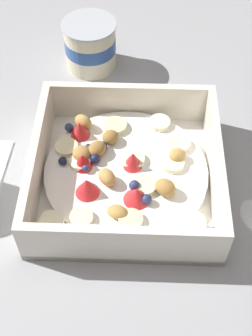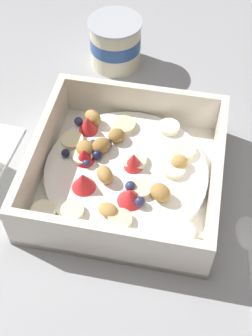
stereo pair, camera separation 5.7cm
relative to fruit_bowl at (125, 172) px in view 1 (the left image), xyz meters
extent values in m
plane|color=#9E9EA3|center=(-0.02, -0.02, -0.02)|extent=(2.40, 2.40, 0.00)
cube|color=white|center=(0.00, 0.00, -0.02)|extent=(0.23, 0.23, 0.01)
cube|color=white|center=(0.00, -0.11, 0.01)|extent=(0.23, 0.01, 0.07)
cube|color=white|center=(0.00, 0.11, 0.01)|extent=(0.23, 0.01, 0.07)
cube|color=white|center=(-0.11, 0.00, 0.01)|extent=(0.01, 0.21, 0.07)
cube|color=white|center=(0.11, 0.00, 0.01)|extent=(0.01, 0.21, 0.07)
cylinder|color=white|center=(0.00, 0.00, 0.00)|extent=(0.20, 0.20, 0.02)
cylinder|color=#F4EAB7|center=(0.02, -0.03, 0.01)|extent=(0.04, 0.04, 0.01)
cylinder|color=#F7EFC6|center=(0.01, 0.01, 0.01)|extent=(0.03, 0.03, 0.01)
cylinder|color=#F4EAB7|center=(0.08, -0.08, 0.01)|extent=(0.03, 0.03, 0.01)
cylinder|color=beige|center=(0.01, -0.07, 0.01)|extent=(0.03, 0.03, 0.01)
cylinder|color=#F4EAB7|center=(-0.08, 0.03, 0.01)|extent=(0.04, 0.04, 0.01)
cylinder|color=beige|center=(-0.02, 0.07, 0.01)|extent=(0.04, 0.04, 0.01)
cylinder|color=#F4EAB7|center=(-0.05, -0.07, 0.01)|extent=(0.04, 0.04, 0.01)
cylinder|color=#F4EAB7|center=(0.07, 0.04, 0.01)|extent=(0.04, 0.04, 0.01)
cylinder|color=#F7EFC6|center=(0.04, 0.08, 0.01)|extent=(0.04, 0.04, 0.01)
cylinder|color=#F7EFC6|center=(0.06, 0.01, 0.01)|extent=(0.04, 0.04, 0.01)
cylinder|color=#F7EFC6|center=(-0.08, -0.08, 0.01)|extent=(0.04, 0.04, 0.01)
cylinder|color=#F7EFC6|center=(-0.06, 0.01, 0.01)|extent=(0.03, 0.03, 0.01)
cone|color=red|center=(0.01, 0.01, 0.02)|extent=(0.03, 0.03, 0.02)
cone|color=red|center=(-0.04, -0.04, 0.02)|extent=(0.04, 0.04, 0.02)
cone|color=red|center=(-0.05, 0.00, 0.02)|extent=(0.03, 0.03, 0.02)
cone|color=red|center=(-0.06, 0.06, 0.02)|extent=(0.04, 0.04, 0.02)
cone|color=red|center=(0.02, -0.04, 0.01)|extent=(0.04, 0.04, 0.02)
sphere|color=navy|center=(0.01, -0.03, 0.01)|extent=(0.01, 0.01, 0.01)
sphere|color=navy|center=(-0.05, 0.00, 0.01)|extent=(0.01, 0.01, 0.01)
sphere|color=#23284C|center=(-0.03, 0.03, 0.01)|extent=(0.01, 0.01, 0.01)
sphere|color=navy|center=(-0.08, 0.06, 0.01)|extent=(0.01, 0.01, 0.01)
sphere|color=#191E3D|center=(-0.08, 0.01, 0.01)|extent=(0.01, 0.01, 0.01)
sphere|color=#191E3D|center=(-0.04, 0.01, 0.01)|extent=(0.01, 0.01, 0.01)
sphere|color=navy|center=(0.03, -0.05, 0.01)|extent=(0.01, 0.01, 0.01)
sphere|color=#23284C|center=(-0.05, 0.03, 0.01)|extent=(0.01, 0.01, 0.01)
ellipsoid|color=olive|center=(-0.02, 0.05, 0.01)|extent=(0.03, 0.03, 0.02)
ellipsoid|color=olive|center=(-0.04, 0.03, 0.01)|extent=(0.03, 0.03, 0.02)
ellipsoid|color=tan|center=(0.06, 0.02, 0.01)|extent=(0.03, 0.03, 0.02)
ellipsoid|color=#AD7F42|center=(-0.05, 0.02, 0.01)|extent=(0.03, 0.03, 0.02)
ellipsoid|color=tan|center=(-0.06, 0.07, 0.02)|extent=(0.03, 0.03, 0.02)
ellipsoid|color=#AD7F42|center=(0.05, -0.03, 0.02)|extent=(0.03, 0.03, 0.02)
ellipsoid|color=tan|center=(-0.01, -0.07, 0.01)|extent=(0.03, 0.02, 0.01)
ellipsoid|color=tan|center=(-0.02, -0.02, 0.01)|extent=(0.03, 0.03, 0.02)
cylinder|color=beige|center=(-0.06, 0.23, 0.02)|extent=(0.08, 0.08, 0.07)
cylinder|color=#2D5193|center=(-0.06, 0.23, 0.02)|extent=(0.08, 0.08, 0.02)
cylinder|color=#B7BCC6|center=(-0.06, 0.23, 0.05)|extent=(0.08, 0.08, 0.00)
camera|label=1|loc=(0.01, -0.35, 0.46)|focal=49.39mm
camera|label=2|loc=(0.07, -0.34, 0.46)|focal=49.39mm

